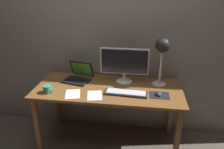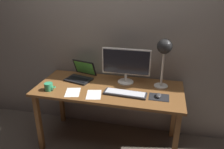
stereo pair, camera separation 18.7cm
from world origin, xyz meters
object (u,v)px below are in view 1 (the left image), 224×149
laptop (79,75)px  desk_lamp (162,49)px  coffee_mug (48,89)px  mouse (159,93)px  keyboard_main (126,93)px  monitor (124,63)px

laptop → desk_lamp: bearing=-0.7°
laptop → coffee_mug: laptop is taller
mouse → keyboard_main: bearing=-176.8°
keyboard_main → monitor: bearing=99.2°
mouse → coffee_mug: bearing=-174.6°
keyboard_main → mouse: size_ratio=4.66×
mouse → coffee_mug: 1.15m
monitor → desk_lamp: 0.44m
keyboard_main → laptop: (-0.58, 0.29, 0.05)m
laptop → desk_lamp: 1.00m
monitor → keyboard_main: (0.05, -0.29, -0.22)m
monitor → coffee_mug: monitor is taller
laptop → mouse: laptop is taller
mouse → laptop: bearing=163.8°
laptop → desk_lamp: desk_lamp is taller
laptop → keyboard_main: bearing=-26.1°
keyboard_main → mouse: 0.34m
monitor → mouse: size_ratio=5.63×
monitor → keyboard_main: 0.37m
laptop → monitor: bearing=0.6°
keyboard_main → laptop: laptop is taller
laptop → mouse: (0.92, -0.27, -0.04)m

